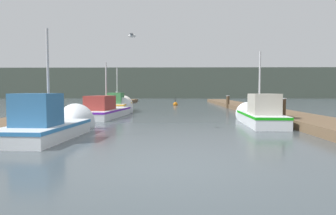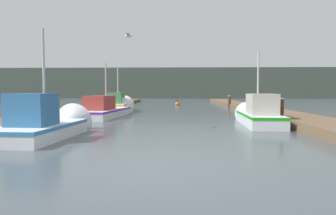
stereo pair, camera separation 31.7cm
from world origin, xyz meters
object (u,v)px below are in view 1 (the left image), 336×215
object	(u,v)px
mooring_piling_1	(228,102)
seagull_lead	(132,36)
fishing_boat_0	(52,125)
fishing_boat_2	(108,110)
fishing_boat_1	(258,114)
channel_buoy	(175,104)
mooring_piling_2	(282,112)
fishing_boat_3	(118,105)
mooring_piling_0	(117,100)

from	to	relation	value
mooring_piling_1	seagull_lead	xyz separation A→B (m)	(-6.19, -14.65, 2.98)
fishing_boat_0	fishing_boat_2	distance (m)	8.04
fishing_boat_1	channel_buoy	bearing A→B (deg)	105.35
mooring_piling_1	seagull_lead	distance (m)	16.19
fishing_boat_1	mooring_piling_2	distance (m)	1.33
channel_buoy	mooring_piling_2	bearing A→B (deg)	-76.38
fishing_boat_3	seagull_lead	distance (m)	11.57
fishing_boat_0	fishing_boat_1	xyz separation A→B (m)	(7.86, 4.04, 0.04)
fishing_boat_2	fishing_boat_1	bearing A→B (deg)	-21.71
mooring_piling_0	seagull_lead	bearing A→B (deg)	-77.11
fishing_boat_2	mooring_piling_2	distance (m)	9.89
fishing_boat_1	fishing_boat_2	world-z (taller)	fishing_boat_1
mooring_piling_2	fishing_boat_0	bearing A→B (deg)	-161.17
fishing_boat_3	mooring_piling_0	xyz separation A→B (m)	(-0.86, 4.15, 0.28)
channel_buoy	seagull_lead	world-z (taller)	seagull_lead
fishing_boat_2	fishing_boat_0	bearing A→B (deg)	-85.06
fishing_boat_2	mooring_piling_1	world-z (taller)	fishing_boat_2
seagull_lead	fishing_boat_1	bearing A→B (deg)	-66.93
fishing_boat_0	channel_buoy	xyz separation A→B (m)	(4.16, 20.96, -0.27)
channel_buoy	fishing_boat_2	bearing A→B (deg)	-107.50
mooring_piling_1	mooring_piling_2	distance (m)	13.22
channel_buoy	seagull_lead	bearing A→B (deg)	-95.01
fishing_boat_3	mooring_piling_2	world-z (taller)	fishing_boat_3
mooring_piling_1	mooring_piling_2	size ratio (longest dim) A/B	0.91
mooring_piling_1	seagull_lead	world-z (taller)	seagull_lead
channel_buoy	mooring_piling_1	bearing A→B (deg)	-47.18
fishing_boat_3	fishing_boat_0	bearing A→B (deg)	-90.70
mooring_piling_1	channel_buoy	bearing A→B (deg)	132.82
fishing_boat_2	channel_buoy	distance (m)	13.55
fishing_boat_3	channel_buoy	world-z (taller)	fishing_boat_3
seagull_lead	channel_buoy	bearing A→B (deg)	-7.32
mooring_piling_1	fishing_boat_2	bearing A→B (deg)	-136.62
fishing_boat_2	seagull_lead	xyz separation A→B (m)	(2.37, -6.57, 3.17)
fishing_boat_0	mooring_piling_2	xyz separation A→B (m)	(8.53, 2.91, 0.21)
channel_buoy	fishing_boat_3	bearing A→B (deg)	-116.32
seagull_lead	mooring_piling_2	bearing A→B (deg)	-79.03
mooring_piling_0	seagull_lead	world-z (taller)	seagull_lead
fishing_boat_0	seagull_lead	xyz separation A→B (m)	(2.45, 1.47, 3.13)
mooring_piling_0	channel_buoy	world-z (taller)	mooring_piling_0
fishing_boat_1	mooring_piling_1	bearing A→B (deg)	89.32
fishing_boat_1	channel_buoy	world-z (taller)	fishing_boat_1
fishing_boat_2	mooring_piling_2	xyz separation A→B (m)	(8.45, -5.13, 0.24)
fishing_boat_0	fishing_boat_3	size ratio (longest dim) A/B	0.79
fishing_boat_3	mooring_piling_1	distance (m)	9.55
fishing_boat_2	seagull_lead	distance (m)	7.67
fishing_boat_1	mooring_piling_0	xyz separation A→B (m)	(-8.84, 12.43, 0.28)
fishing_boat_3	mooring_piling_1	size ratio (longest dim) A/B	5.18
channel_buoy	mooring_piling_0	bearing A→B (deg)	-138.82
mooring_piling_1	fishing_boat_1	bearing A→B (deg)	-93.71
fishing_boat_0	mooring_piling_0	bearing A→B (deg)	96.68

